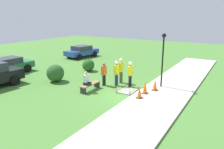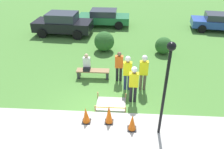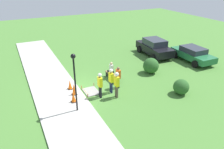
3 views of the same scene
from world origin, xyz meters
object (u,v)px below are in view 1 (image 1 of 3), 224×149
object	(u,v)px
traffic_cone_far_patch	(145,87)
worker_supervisor	(121,68)
park_bench	(90,86)
traffic_cone_near_patch	(139,92)
bystander_in_orange_shirt	(104,73)
lamppost_near	(163,52)
parked_car_green	(7,65)
person_seated_on_bench	(87,80)
worker_trainee	(116,71)
traffic_cone_sidewalk_edge	(155,85)
worker_assistant	(130,72)
parked_car_blue	(82,51)

from	to	relation	value
traffic_cone_far_patch	worker_supervisor	xyz separation A→B (m)	(1.44, 2.50, 0.60)
traffic_cone_far_patch	park_bench	xyz separation A→B (m)	(-1.09, 3.42, -0.18)
traffic_cone_near_patch	traffic_cone_far_patch	bearing A→B (deg)	1.85
bystander_in_orange_shirt	lamppost_near	size ratio (longest dim) A/B	0.45
parked_car_green	park_bench	bearing A→B (deg)	-87.26
person_seated_on_bench	parked_car_green	xyz separation A→B (m)	(0.08, 8.51, -0.08)
traffic_cone_far_patch	worker_trainee	distance (m)	2.61
traffic_cone_far_patch	bystander_in_orange_shirt	bearing A→B (deg)	85.21
traffic_cone_sidewalk_edge	worker_assistant	distance (m)	1.94
parked_car_blue	parked_car_green	bearing A→B (deg)	-175.28
traffic_cone_far_patch	worker_assistant	distance (m)	1.87
traffic_cone_near_patch	lamppost_near	xyz separation A→B (m)	(2.77, -0.38, 2.04)
park_bench	worker_supervisor	world-z (taller)	worker_supervisor
traffic_cone_far_patch	worker_trainee	xyz separation A→B (m)	(0.69, 2.45, 0.57)
worker_supervisor	traffic_cone_far_patch	bearing A→B (deg)	-119.90
person_seated_on_bench	worker_supervisor	xyz separation A→B (m)	(2.84, -0.97, 0.30)
traffic_cone_far_patch	worker_supervisor	size ratio (longest dim) A/B	0.45
worker_trainee	worker_assistant	bearing A→B (deg)	-74.10
person_seated_on_bench	worker_supervisor	bearing A→B (deg)	-18.89
traffic_cone_near_patch	park_bench	size ratio (longest dim) A/B	0.40
person_seated_on_bench	worker_trainee	xyz separation A→B (m)	(2.09, -1.01, 0.26)
traffic_cone_far_patch	parked_car_green	size ratio (longest dim) A/B	0.19
person_seated_on_bench	worker_trainee	size ratio (longest dim) A/B	0.50
traffic_cone_near_patch	person_seated_on_bench	distance (m)	3.56
traffic_cone_near_patch	park_bench	world-z (taller)	traffic_cone_near_patch
worker_trainee	lamppost_near	world-z (taller)	lamppost_near
worker_trainee	lamppost_near	size ratio (longest dim) A/B	0.50
traffic_cone_near_patch	worker_supervisor	bearing A→B (deg)	47.36
worker_trainee	lamppost_near	bearing A→B (deg)	-67.36
worker_supervisor	bystander_in_orange_shirt	bearing A→B (deg)	148.07
worker_assistant	traffic_cone_far_patch	bearing A→B (deg)	-122.23
traffic_cone_far_patch	parked_car_green	xyz separation A→B (m)	(-1.32, 11.98, 0.22)
traffic_cone_near_patch	bystander_in_orange_shirt	bearing A→B (deg)	70.38
park_bench	bystander_in_orange_shirt	bearing A→B (deg)	-8.16
traffic_cone_far_patch	traffic_cone_sidewalk_edge	bearing A→B (deg)	-19.87
parked_car_blue	parked_car_green	size ratio (longest dim) A/B	0.99
worker_supervisor	parked_car_green	distance (m)	9.88
traffic_cone_near_patch	person_seated_on_bench	size ratio (longest dim) A/B	0.77
traffic_cone_sidewalk_edge	traffic_cone_near_patch	bearing A→B (deg)	170.65
worker_supervisor	parked_car_green	xyz separation A→B (m)	(-2.76, 9.48, -0.38)
parked_car_blue	park_bench	bearing A→B (deg)	-130.45
person_seated_on_bench	worker_assistant	size ratio (longest dim) A/B	0.50
worker_assistant	parked_car_blue	size ratio (longest dim) A/B	0.42
traffic_cone_far_patch	lamppost_near	xyz separation A→B (m)	(1.88, -0.40, 1.97)
parked_car_green	bystander_in_orange_shirt	bearing A→B (deg)	-78.48
traffic_cone_far_patch	traffic_cone_sidewalk_edge	distance (m)	0.95
person_seated_on_bench	worker_trainee	distance (m)	2.34
worker_trainee	worker_supervisor	bearing A→B (deg)	3.22
traffic_cone_near_patch	parked_car_blue	bearing A→B (deg)	52.23
traffic_cone_far_patch	lamppost_near	size ratio (longest dim) A/B	0.23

